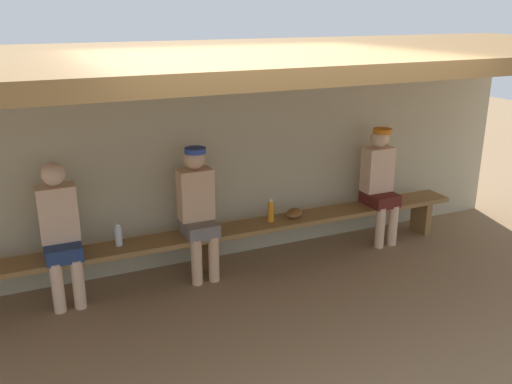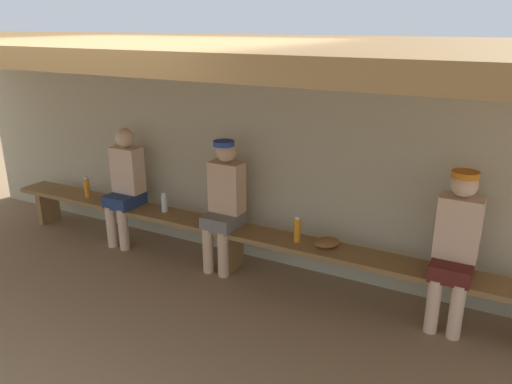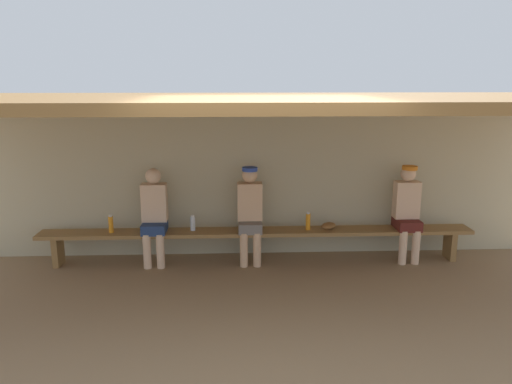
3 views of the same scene
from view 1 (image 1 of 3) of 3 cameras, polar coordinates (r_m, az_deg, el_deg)
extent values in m
plane|color=#8C6D4C|center=(4.66, 1.88, -16.05)|extent=(24.00, 24.00, 0.00)
cube|color=#B7AD8C|center=(5.91, -6.54, 3.20)|extent=(8.00, 0.20, 2.20)
cube|color=brown|center=(4.50, -1.83, 13.57)|extent=(8.00, 2.80, 0.12)
cube|color=olive|center=(5.72, -4.91, -4.32)|extent=(6.00, 0.36, 0.05)
cube|color=olive|center=(5.81, -4.84, -6.41)|extent=(0.08, 0.29, 0.41)
cube|color=olive|center=(7.13, 16.49, -2.36)|extent=(0.08, 0.29, 0.41)
cube|color=slate|center=(5.64, -5.83, -3.65)|extent=(0.32, 0.40, 0.14)
cylinder|color=#DBAD84|center=(5.59, -6.08, -7.11)|extent=(0.11, 0.11, 0.48)
cylinder|color=#DBAD84|center=(5.64, -4.34, -6.81)|extent=(0.11, 0.11, 0.48)
cube|color=#DBAD84|center=(5.60, -6.20, -0.24)|extent=(0.34, 0.20, 0.52)
sphere|color=#DBAD84|center=(5.49, -6.33, 3.43)|extent=(0.21, 0.21, 0.21)
cylinder|color=#2D47A5|center=(5.43, -6.23, 4.24)|extent=(0.21, 0.21, 0.05)
cube|color=navy|center=(5.41, -19.13, -5.60)|extent=(0.32, 0.40, 0.14)
cylinder|color=beige|center=(5.39, -19.59, -9.20)|extent=(0.11, 0.11, 0.48)
cylinder|color=beige|center=(5.40, -17.67, -8.94)|extent=(0.11, 0.11, 0.48)
cube|color=beige|center=(5.37, -19.58, -2.05)|extent=(0.34, 0.20, 0.52)
sphere|color=beige|center=(5.26, -20.01, 1.73)|extent=(0.21, 0.21, 0.21)
cube|color=#591E19|center=(6.61, 12.52, -0.65)|extent=(0.32, 0.40, 0.14)
cylinder|color=beige|center=(6.54, 12.54, -3.58)|extent=(0.11, 0.11, 0.48)
cylinder|color=beige|center=(6.64, 13.79, -3.32)|extent=(0.11, 0.11, 0.48)
cube|color=beige|center=(6.57, 12.31, 2.28)|extent=(0.34, 0.20, 0.52)
sphere|color=beige|center=(6.48, 12.53, 5.42)|extent=(0.21, 0.21, 0.21)
cylinder|color=orange|center=(6.43, 12.80, 6.12)|extent=(0.21, 0.21, 0.05)
cylinder|color=silver|center=(5.51, -13.87, -4.36)|extent=(0.07, 0.07, 0.20)
cylinder|color=white|center=(5.47, -13.96, -3.30)|extent=(0.05, 0.05, 0.02)
cylinder|color=orange|center=(5.92, 1.52, -2.00)|extent=(0.06, 0.06, 0.23)
cylinder|color=white|center=(5.88, 1.53, -0.84)|extent=(0.05, 0.05, 0.02)
ellipsoid|color=brown|center=(6.09, 3.94, -2.16)|extent=(0.29, 0.29, 0.09)
camera|label=2|loc=(4.26, 53.17, 8.52)|focal=35.18mm
camera|label=3|loc=(2.10, 111.91, -10.00)|focal=34.70mm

